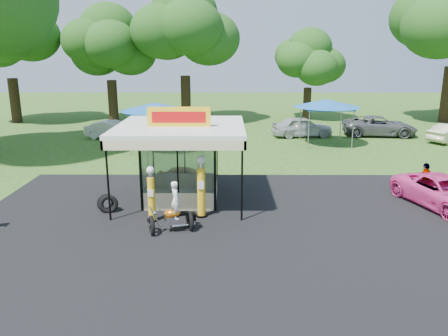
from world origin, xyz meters
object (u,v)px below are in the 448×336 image
at_px(gas_pump_right, 201,188).
at_px(bg_car_a, 113,130).
at_px(spectator_east_b, 425,181).
at_px(bg_car_c, 302,127).
at_px(tent_west, 155,107).
at_px(kiosk_car, 187,176).
at_px(tent_east, 327,104).
at_px(gas_station_kiosk, 181,161).
at_px(gas_pump_left, 151,196).
at_px(pink_sedan, 444,192).
at_px(bg_car_d, 379,126).
at_px(motorcycle, 174,212).

bearing_deg(gas_pump_right, bg_car_a, 114.98).
bearing_deg(spectator_east_b, bg_car_a, -63.18).
bearing_deg(bg_car_c, tent_west, 106.43).
xyz_separation_m(kiosk_car, tent_east, (8.99, 10.03, 2.43)).
relative_size(bg_car_c, tent_west, 1.01).
height_order(gas_station_kiosk, tent_west, gas_station_kiosk).
bearing_deg(bg_car_a, spectator_east_b, -112.49).
distance_m(gas_station_kiosk, spectator_east_b, 10.86).
bearing_deg(gas_station_kiosk, gas_pump_left, -109.00).
xyz_separation_m(gas_pump_right, bg_car_a, (-7.60, 16.31, -0.51)).
bearing_deg(gas_pump_right, gas_station_kiosk, 114.46).
distance_m(pink_sedan, bg_car_c, 16.48).
bearing_deg(gas_pump_right, spectator_east_b, 13.55).
distance_m(kiosk_car, tent_west, 8.87).
bearing_deg(bg_car_c, tent_east, -167.67).
distance_m(gas_pump_right, bg_car_a, 18.00).
bearing_deg(spectator_east_b, bg_car_d, -126.25).
bearing_deg(motorcycle, pink_sedan, -3.61).
relative_size(gas_pump_right, bg_car_a, 0.60).
distance_m(gas_pump_left, tent_east, 17.95).
bearing_deg(bg_car_a, tent_east, -80.95).
height_order(bg_car_c, tent_east, tent_east).
xyz_separation_m(gas_station_kiosk, gas_pump_right, (0.97, -2.14, -0.58)).
bearing_deg(bg_car_c, spectator_east_b, -177.31).
xyz_separation_m(gas_pump_left, tent_west, (-1.84, 12.92, 1.82)).
bearing_deg(gas_pump_left, pink_sedan, 8.01).
distance_m(tent_west, tent_east, 11.89).
xyz_separation_m(spectator_east_b, bg_car_d, (3.19, 15.40, -0.04)).
bearing_deg(bg_car_d, gas_pump_right, 149.37).
distance_m(gas_pump_left, gas_pump_right, 1.95).
xyz_separation_m(gas_station_kiosk, spectator_east_b, (10.81, 0.24, -0.96)).
xyz_separation_m(kiosk_car, bg_car_d, (14.00, 13.43, 0.30)).
relative_size(gas_station_kiosk, kiosk_car, 1.92).
bearing_deg(spectator_east_b, tent_east, -105.88).
height_order(gas_station_kiosk, bg_car_d, gas_station_kiosk).
relative_size(pink_sedan, spectator_east_b, 2.91).
xyz_separation_m(spectator_east_b, bg_car_c, (-2.96, 14.98, -0.03)).
height_order(gas_pump_left, gas_pump_right, gas_pump_right).
relative_size(gas_station_kiosk, gas_pump_left, 2.44).
distance_m(gas_pump_right, motorcycle, 1.78).
relative_size(gas_station_kiosk, tent_east, 1.17).
bearing_deg(bg_car_d, tent_east, 129.78).
xyz_separation_m(motorcycle, bg_car_d, (13.93, 19.24, 0.00)).
height_order(gas_station_kiosk, tent_east, gas_station_kiosk).
bearing_deg(pink_sedan, kiosk_car, 147.60).
bearing_deg(pink_sedan, tent_west, 124.38).
bearing_deg(kiosk_car, gas_pump_left, 169.39).
distance_m(gas_pump_right, spectator_east_b, 10.13).
height_order(kiosk_car, tent_east, tent_east).
height_order(bg_car_d, tent_west, tent_west).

